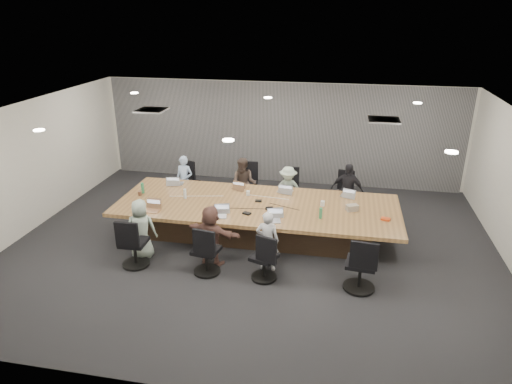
% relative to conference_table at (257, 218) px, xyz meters
% --- Properties ---
extents(floor, '(10.00, 8.00, 0.00)m').
position_rel_conference_table_xyz_m(floor, '(0.00, -0.50, -0.40)').
color(floor, '#232427').
rests_on(floor, ground).
extents(ceiling, '(10.00, 8.00, 0.00)m').
position_rel_conference_table_xyz_m(ceiling, '(0.00, -0.50, 2.40)').
color(ceiling, white).
rests_on(ceiling, wall_back).
extents(wall_back, '(10.00, 0.00, 2.80)m').
position_rel_conference_table_xyz_m(wall_back, '(0.00, 3.50, 1.00)').
color(wall_back, beige).
rests_on(wall_back, ground).
extents(wall_front, '(10.00, 0.00, 2.80)m').
position_rel_conference_table_xyz_m(wall_front, '(0.00, -4.50, 1.00)').
color(wall_front, beige).
rests_on(wall_front, ground).
extents(wall_left, '(0.00, 8.00, 2.80)m').
position_rel_conference_table_xyz_m(wall_left, '(-5.00, -0.50, 1.00)').
color(wall_left, beige).
rests_on(wall_left, ground).
extents(curtain, '(9.80, 0.04, 2.80)m').
position_rel_conference_table_xyz_m(curtain, '(0.00, 3.42, 1.00)').
color(curtain, slate).
rests_on(curtain, ground).
extents(conference_table, '(6.00, 2.20, 0.74)m').
position_rel_conference_table_xyz_m(conference_table, '(0.00, 0.00, 0.00)').
color(conference_table, '#3F2C1E').
rests_on(conference_table, ground).
extents(chair_0, '(0.62, 0.62, 0.72)m').
position_rel_conference_table_xyz_m(chair_0, '(-2.11, 1.70, -0.04)').
color(chair_0, black).
rests_on(chair_0, ground).
extents(chair_1, '(0.61, 0.61, 0.86)m').
position_rel_conference_table_xyz_m(chair_1, '(-0.58, 1.70, 0.03)').
color(chair_1, black).
rests_on(chair_1, ground).
extents(chair_2, '(0.51, 0.51, 0.73)m').
position_rel_conference_table_xyz_m(chair_2, '(0.50, 1.70, -0.04)').
color(chair_2, black).
rests_on(chair_2, ground).
extents(chair_3, '(0.57, 0.57, 0.73)m').
position_rel_conference_table_xyz_m(chair_3, '(1.89, 1.70, -0.04)').
color(chair_3, black).
rests_on(chair_3, ground).
extents(chair_4, '(0.57, 0.57, 0.82)m').
position_rel_conference_table_xyz_m(chair_4, '(-2.06, -1.70, 0.01)').
color(chair_4, black).
rests_on(chair_4, ground).
extents(chair_5, '(0.62, 0.62, 0.79)m').
position_rel_conference_table_xyz_m(chair_5, '(-0.63, -1.70, -0.01)').
color(chair_5, black).
rests_on(chair_5, ground).
extents(chair_6, '(0.64, 0.64, 0.74)m').
position_rel_conference_table_xyz_m(chair_6, '(0.46, -1.70, -0.03)').
color(chair_6, black).
rests_on(chair_6, ground).
extents(chair_7, '(0.65, 0.65, 0.87)m').
position_rel_conference_table_xyz_m(chair_7, '(2.17, -1.70, 0.04)').
color(chair_7, black).
rests_on(chair_7, ground).
extents(person_0, '(0.49, 0.36, 1.25)m').
position_rel_conference_table_xyz_m(person_0, '(-2.11, 1.35, 0.22)').
color(person_0, '#A1BCE4').
rests_on(person_0, ground).
extents(laptop_0, '(0.35, 0.26, 0.02)m').
position_rel_conference_table_xyz_m(laptop_0, '(-2.11, 0.80, 0.35)').
color(laptop_0, '#B2B2B7').
rests_on(laptop_0, conference_table).
extents(person_1, '(0.65, 0.52, 1.29)m').
position_rel_conference_table_xyz_m(person_1, '(-0.58, 1.35, 0.25)').
color(person_1, '#433630').
rests_on(person_1, ground).
extents(laptop_1, '(0.34, 0.27, 0.02)m').
position_rel_conference_table_xyz_m(laptop_1, '(-0.58, 0.80, 0.35)').
color(laptop_1, '#8C6647').
rests_on(laptop_1, conference_table).
extents(person_2, '(0.76, 0.46, 1.15)m').
position_rel_conference_table_xyz_m(person_2, '(0.50, 1.35, 0.18)').
color(person_2, '#A0B7A2').
rests_on(person_2, ground).
extents(laptop_2, '(0.36, 0.28, 0.02)m').
position_rel_conference_table_xyz_m(laptop_2, '(0.50, 0.80, 0.35)').
color(laptop_2, '#B2B2B7').
rests_on(laptop_2, conference_table).
extents(person_3, '(0.83, 0.50, 1.32)m').
position_rel_conference_table_xyz_m(person_3, '(1.89, 1.35, 0.26)').
color(person_3, black).
rests_on(person_3, ground).
extents(laptop_3, '(0.32, 0.25, 0.02)m').
position_rel_conference_table_xyz_m(laptop_3, '(1.89, 0.80, 0.35)').
color(laptop_3, '#B2B2B7').
rests_on(laptop_3, conference_table).
extents(person_4, '(0.66, 0.49, 1.21)m').
position_rel_conference_table_xyz_m(person_4, '(-2.06, -1.35, 0.21)').
color(person_4, '#9AAD9E').
rests_on(person_4, ground).
extents(laptop_4, '(0.33, 0.23, 0.02)m').
position_rel_conference_table_xyz_m(laptop_4, '(-2.06, -0.80, 0.35)').
color(laptop_4, '#8C6647').
rests_on(laptop_4, conference_table).
extents(person_5, '(1.17, 0.63, 1.21)m').
position_rel_conference_table_xyz_m(person_5, '(-0.63, -1.35, 0.20)').
color(person_5, brown).
rests_on(person_5, ground).
extents(laptop_5, '(0.35, 0.27, 0.02)m').
position_rel_conference_table_xyz_m(laptop_5, '(-0.63, -0.80, 0.35)').
color(laptop_5, '#B2B2B7').
rests_on(laptop_5, conference_table).
extents(person_6, '(0.44, 0.29, 1.20)m').
position_rel_conference_table_xyz_m(person_6, '(0.46, -1.35, 0.20)').
color(person_6, '#BBBCC3').
rests_on(person_6, ground).
extents(laptop_6, '(0.37, 0.29, 0.02)m').
position_rel_conference_table_xyz_m(laptop_6, '(0.46, -0.80, 0.35)').
color(laptop_6, '#B2B2B7').
rests_on(laptop_6, conference_table).
extents(bottle_green_left, '(0.09, 0.09, 0.24)m').
position_rel_conference_table_xyz_m(bottle_green_left, '(-2.65, 0.11, 0.46)').
color(bottle_green_left, '#348B56').
rests_on(bottle_green_left, conference_table).
extents(bottle_green_right, '(0.07, 0.07, 0.23)m').
position_rel_conference_table_xyz_m(bottle_green_right, '(1.38, -0.48, 0.45)').
color(bottle_green_right, '#348B56').
rests_on(bottle_green_right, conference_table).
extents(bottle_clear, '(0.08, 0.08, 0.22)m').
position_rel_conference_table_xyz_m(bottle_clear, '(-1.61, -0.01, 0.45)').
color(bottle_clear, silver).
rests_on(bottle_clear, conference_table).
extents(cup_white_far, '(0.09, 0.09, 0.11)m').
position_rel_conference_table_xyz_m(cup_white_far, '(-0.28, 0.43, 0.39)').
color(cup_white_far, white).
rests_on(cup_white_far, conference_table).
extents(cup_white_near, '(0.11, 0.11, 0.11)m').
position_rel_conference_table_xyz_m(cup_white_near, '(1.39, 0.16, 0.39)').
color(cup_white_near, white).
rests_on(cup_white_near, conference_table).
extents(mug_brown, '(0.10, 0.10, 0.10)m').
position_rel_conference_table_xyz_m(mug_brown, '(-2.65, -0.05, 0.39)').
color(mug_brown, brown).
rests_on(mug_brown, conference_table).
extents(mic_left, '(0.19, 0.16, 0.03)m').
position_rel_conference_table_xyz_m(mic_left, '(-0.10, -0.56, 0.35)').
color(mic_left, black).
rests_on(mic_left, conference_table).
extents(mic_right, '(0.15, 0.11, 0.03)m').
position_rel_conference_table_xyz_m(mic_right, '(0.01, 0.12, 0.35)').
color(mic_right, black).
rests_on(mic_right, conference_table).
extents(stapler, '(0.16, 0.09, 0.06)m').
position_rel_conference_table_xyz_m(stapler, '(0.31, -0.24, 0.37)').
color(stapler, black).
rests_on(stapler, conference_table).
extents(canvas_bag, '(0.28, 0.23, 0.13)m').
position_rel_conference_table_xyz_m(canvas_bag, '(2.00, 0.03, 0.40)').
color(canvas_bag, gray).
rests_on(canvas_bag, conference_table).
extents(snack_packet, '(0.20, 0.16, 0.04)m').
position_rel_conference_table_xyz_m(snack_packet, '(2.65, -0.31, 0.36)').
color(snack_packet, '#D44215').
rests_on(snack_packet, conference_table).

